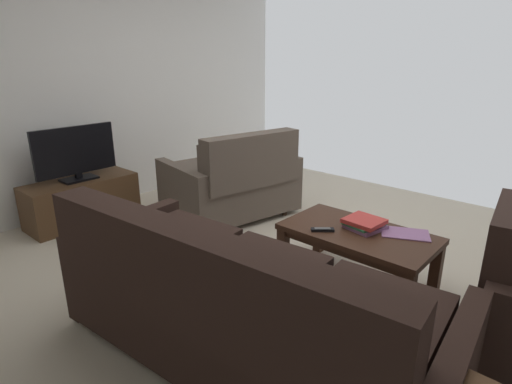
{
  "coord_description": "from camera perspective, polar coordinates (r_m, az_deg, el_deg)",
  "views": [
    {
      "loc": [
        -1.67,
        2.27,
        1.57
      ],
      "look_at": [
        0.24,
        0.14,
        0.61
      ],
      "focal_mm": 28.74,
      "sensor_mm": 36.0,
      "label": 1
    }
  ],
  "objects": [
    {
      "name": "ground_plane",
      "position": [
        3.23,
        4.91,
        -10.82
      ],
      "size": [
        5.01,
        5.04,
        0.01
      ],
      "primitive_type": "cube",
      "color": "beige"
    },
    {
      "name": "wall_right",
      "position": [
        4.75,
        -20.32,
        15.31
      ],
      "size": [
        0.12,
        5.04,
        2.8
      ],
      "primitive_type": "cube",
      "color": "white",
      "rests_on": "ground"
    },
    {
      "name": "sofa_main",
      "position": [
        2.16,
        -2.51,
        -15.39
      ],
      "size": [
        2.16,
        1.06,
        0.87
      ],
      "color": "black",
      "rests_on": "ground"
    },
    {
      "name": "loveseat_near",
      "position": [
        4.12,
        -3.14,
        1.5
      ],
      "size": [
        1.09,
        1.35,
        0.89
      ],
      "color": "black",
      "rests_on": "ground"
    },
    {
      "name": "coffee_table",
      "position": [
        2.99,
        13.98,
        -6.43
      ],
      "size": [
        1.04,
        0.58,
        0.4
      ],
      "color": "#3D2316",
      "rests_on": "ground"
    },
    {
      "name": "tv_stand",
      "position": [
        4.38,
        -23.06,
        -1.12
      ],
      "size": [
        0.43,
        1.04,
        0.43
      ],
      "color": "#4C331E",
      "rests_on": "ground"
    },
    {
      "name": "flat_tv",
      "position": [
        4.25,
        -23.84,
        5.01
      ],
      "size": [
        0.2,
        0.78,
        0.52
      ],
      "color": "black",
      "rests_on": "tv_stand"
    },
    {
      "name": "book_stack",
      "position": [
        3.01,
        14.87,
        -4.25
      ],
      "size": [
        0.27,
        0.3,
        0.07
      ],
      "color": "#996699",
      "rests_on": "coffee_table"
    },
    {
      "name": "tv_remote",
      "position": [
        2.91,
        9.19,
        -5.22
      ],
      "size": [
        0.15,
        0.14,
        0.02
      ],
      "color": "black",
      "rests_on": "coffee_table"
    },
    {
      "name": "loose_magazine",
      "position": [
        3.01,
        20.06,
        -5.45
      ],
      "size": [
        0.37,
        0.32,
        0.01
      ],
      "primitive_type": "cube",
      "rotation": [
        0.0,
        0.0,
        2.03
      ],
      "color": "#996699",
      "rests_on": "coffee_table"
    }
  ]
}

